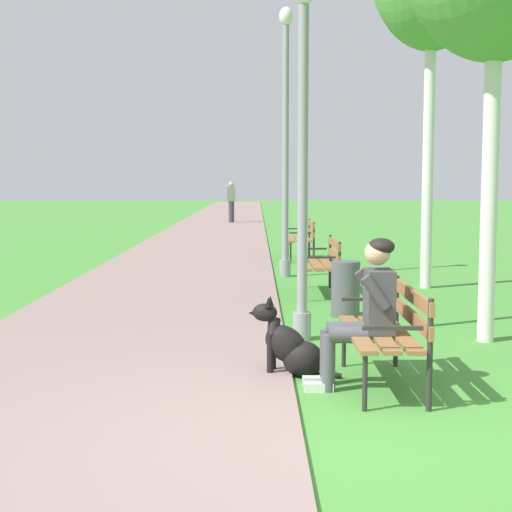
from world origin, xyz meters
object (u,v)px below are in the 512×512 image
object	(u,v)px
person_seated_on_near_bench	(363,307)
lamp_post_mid	(283,140)
park_bench_near	(387,326)
litter_bin	(343,289)
park_bench_far	(300,236)
lamp_post_near	(300,154)
dog_black	(289,347)
pedestrian_distant	(229,202)
park_bench_mid	(320,261)

from	to	relation	value
person_seated_on_near_bench	lamp_post_mid	world-z (taller)	lamp_post_mid
park_bench_near	litter_bin	world-z (taller)	park_bench_near
park_bench_near	park_bench_far	bearing A→B (deg)	90.54
lamp_post_near	lamp_post_mid	size ratio (longest dim) A/B	0.82
dog_black	lamp_post_mid	distance (m)	7.35
person_seated_on_near_bench	litter_bin	world-z (taller)	person_seated_on_near_bench
park_bench_near	dog_black	world-z (taller)	park_bench_near
park_bench_near	pedestrian_distant	xyz separation A→B (m)	(-2.08, 24.24, 0.33)
park_bench_near	dog_black	xyz separation A→B (m)	(-0.80, 0.34, -0.25)
lamp_post_near	litter_bin	xyz separation A→B (m)	(0.64, 1.44, -1.64)
dog_black	pedestrian_distant	size ratio (longest dim) A/B	0.50
person_seated_on_near_bench	lamp_post_mid	distance (m)	7.62
person_seated_on_near_bench	litter_bin	bearing A→B (deg)	86.13
lamp_post_mid	litter_bin	size ratio (longest dim) A/B	6.71
park_bench_far	dog_black	xyz separation A→B (m)	(-0.70, -9.91, -0.25)
park_bench_mid	park_bench_far	size ratio (longest dim) A/B	1.00
pedestrian_distant	park_bench_near	bearing A→B (deg)	-85.08
park_bench_near	pedestrian_distant	bearing A→B (deg)	94.92
park_bench_mid	dog_black	world-z (taller)	park_bench_mid
park_bench_far	lamp_post_near	size ratio (longest dim) A/B	0.39
park_bench_mid	litter_bin	bearing A→B (deg)	-85.98
park_bench_far	litter_bin	distance (m)	6.92
park_bench_far	litter_bin	xyz separation A→B (m)	(0.12, -6.92, -0.16)
park_bench_near	litter_bin	xyz separation A→B (m)	(0.02, 3.33, -0.16)
lamp_post_mid	person_seated_on_near_bench	bearing A→B (deg)	-87.04
park_bench_near	person_seated_on_near_bench	world-z (taller)	person_seated_on_near_bench
litter_bin	pedestrian_distant	bearing A→B (deg)	95.75
litter_bin	pedestrian_distant	world-z (taller)	pedestrian_distant
pedestrian_distant	person_seated_on_near_bench	bearing A→B (deg)	-85.58
park_bench_far	lamp_post_near	distance (m)	8.51
lamp_post_mid	pedestrian_distant	distance (m)	17.03
lamp_post_near	lamp_post_mid	distance (m)	5.48
lamp_post_near	pedestrian_distant	distance (m)	22.43
park_bench_mid	person_seated_on_near_bench	world-z (taller)	person_seated_on_near_bench
park_bench_near	park_bench_mid	bearing A→B (deg)	91.22
lamp_post_near	litter_bin	bearing A→B (deg)	66.06
lamp_post_mid	park_bench_far	bearing A→B (deg)	80.36
pedestrian_distant	park_bench_mid	bearing A→B (deg)	-84.08
park_bench_mid	lamp_post_near	world-z (taller)	lamp_post_near
person_seated_on_near_bench	park_bench_far	bearing A→B (deg)	89.39
park_bench_mid	park_bench_near	bearing A→B (deg)	-88.78
dog_black	pedestrian_distant	world-z (taller)	pedestrian_distant
park_bench_mid	pedestrian_distant	world-z (taller)	pedestrian_distant
lamp_post_mid	dog_black	bearing A→B (deg)	-91.73
park_bench_near	lamp_post_near	distance (m)	2.48
person_seated_on_near_bench	dog_black	world-z (taller)	person_seated_on_near_bench
litter_bin	park_bench_near	bearing A→B (deg)	-90.36
park_bench_mid	pedestrian_distant	size ratio (longest dim) A/B	0.91
park_bench_near	person_seated_on_near_bench	xyz separation A→B (m)	(-0.21, -0.05, 0.17)
dog_black	lamp_post_near	distance (m)	2.33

